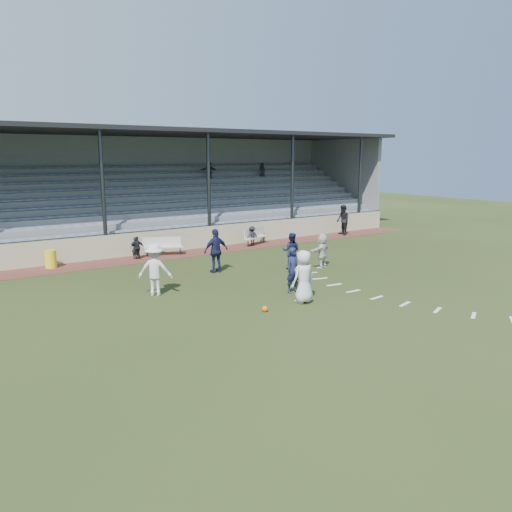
{
  "coord_description": "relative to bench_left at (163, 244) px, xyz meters",
  "views": [
    {
      "loc": [
        -10.74,
        -13.28,
        5.14
      ],
      "look_at": [
        0.0,
        2.5,
        1.3
      ],
      "focal_mm": 35.0,
      "sensor_mm": 36.0,
      "label": 1
    }
  ],
  "objects": [
    {
      "name": "player_navy_wing",
      "position": [
        0.38,
        -4.99,
        0.41
      ],
      "size": [
        1.17,
        0.51,
        1.98
      ],
      "primitive_type": "imported",
      "rotation": [
        0.0,
        0.0,
        3.12
      ],
      "color": "#161B3E",
      "rests_on": "ground"
    },
    {
      "name": "player_navy_lead",
      "position": [
        1.14,
        -9.57,
        0.29
      ],
      "size": [
        0.65,
        0.44,
        1.76
      ],
      "primitive_type": "imported",
      "rotation": [
        0.0,
        0.0,
        0.03
      ],
      "color": "#161B3E",
      "rests_on": "ground"
    },
    {
      "name": "player_white_back",
      "position": [
        4.95,
        -6.91,
        0.23
      ],
      "size": [
        1.58,
        0.95,
        1.62
      ],
      "primitive_type": "imported",
      "rotation": [
        0.0,
        0.0,
        3.48
      ],
      "color": "silver",
      "rests_on": "ground"
    },
    {
      "name": "trash_bin",
      "position": [
        -5.56,
        0.09,
        -0.15
      ],
      "size": [
        0.52,
        0.52,
        0.83
      ],
      "primitive_type": "cylinder",
      "color": "yellow",
      "rests_on": "cinder_track"
    },
    {
      "name": "ground",
      "position": [
        0.32,
        -10.74,
        -0.58
      ],
      "size": [
        90.0,
        90.0,
        0.0
      ],
      "primitive_type": "plane",
      "color": "#2A3616",
      "rests_on": "ground"
    },
    {
      "name": "official",
      "position": [
        12.58,
        -0.37,
        0.43
      ],
      "size": [
        1.01,
        1.15,
        1.99
      ],
      "primitive_type": "imported",
      "rotation": [
        0.0,
        0.0,
        4.41
      ],
      "color": "black",
      "rests_on": "cinder_track"
    },
    {
      "name": "sub_left_far",
      "position": [
        -1.46,
        -0.23,
        0.01
      ],
      "size": [
        0.73,
        0.5,
        1.15
      ],
      "primitive_type": "imported",
      "rotation": [
        0.0,
        0.0,
        2.78
      ],
      "color": "black",
      "rests_on": "cinder_track"
    },
    {
      "name": "sub_left_near",
      "position": [
        -1.54,
        -0.14,
        -0.0
      ],
      "size": [
        0.46,
        0.35,
        1.13
      ],
      "primitive_type": "imported",
      "rotation": [
        0.0,
        0.0,
        2.94
      ],
      "color": "black",
      "rests_on": "cinder_track"
    },
    {
      "name": "sub_right",
      "position": [
        5.47,
        -0.3,
        0.0
      ],
      "size": [
        0.73,
        0.42,
        1.13
      ],
      "primitive_type": "imported",
      "rotation": [
        0.0,
        0.0,
        3.14
      ],
      "color": "black",
      "rests_on": "cinder_track"
    },
    {
      "name": "player_white_wing",
      "position": [
        -3.35,
        -6.96,
        0.4
      ],
      "size": [
        1.45,
        1.32,
        1.96
      ],
      "primitive_type": "imported",
      "rotation": [
        0.0,
        0.0,
        2.53
      ],
      "color": "silver",
      "rests_on": "ground"
    },
    {
      "name": "player_navy_mid",
      "position": [
        3.58,
        -6.33,
        0.26
      ],
      "size": [
        1.04,
        1.03,
        1.69
      ],
      "primitive_type": "imported",
      "rotation": [
        0.0,
        0.0,
        2.37
      ],
      "color": "#161B3E",
      "rests_on": "ground"
    },
    {
      "name": "bench_right",
      "position": [
        5.82,
        -0.05,
        0.0
      ],
      "size": [
        2.0,
        1.21,
        0.95
      ],
      "rotation": [
        0.0,
        0.0,
        0.4
      ],
      "color": "beige",
      "rests_on": "cinder_track"
    },
    {
      "name": "penalty_arc",
      "position": [
        4.44,
        -10.74,
        -0.58
      ],
      "size": [
        3.89,
        14.63,
        0.01
      ],
      "color": "white",
      "rests_on": "ground"
    },
    {
      "name": "cinder_track",
      "position": [
        0.32,
        -0.24,
        -0.57
      ],
      "size": [
        34.0,
        2.0,
        0.02
      ],
      "primitive_type": "cube",
      "color": "#572922",
      "rests_on": "ground"
    },
    {
      "name": "football",
      "position": [
        -1.15,
        -10.93,
        -0.48
      ],
      "size": [
        0.2,
        0.2,
        0.2
      ],
      "primitive_type": "sphere",
      "color": "orange",
      "rests_on": "ground"
    },
    {
      "name": "retaining_wall",
      "position": [
        0.32,
        0.81,
        0.02
      ],
      "size": [
        34.0,
        0.18,
        1.2
      ],
      "primitive_type": "cube",
      "color": "#B7AF8D",
      "rests_on": "ground"
    },
    {
      "name": "grandstand",
      "position": [
        0.33,
        5.52,
        1.62
      ],
      "size": [
        34.6,
        9.0,
        6.61
      ],
      "color": "gray",
      "rests_on": "ground"
    },
    {
      "name": "bench_left",
      "position": [
        0.0,
        0.0,
        0.0
      ],
      "size": [
        2.0,
        1.22,
        0.95
      ],
      "rotation": [
        0.0,
        0.0,
        -0.41
      ],
      "color": "beige",
      "rests_on": "cinder_track"
    },
    {
      "name": "player_white_lead",
      "position": [
        0.61,
        -10.81,
        0.36
      ],
      "size": [
        0.97,
        0.67,
        1.9
      ],
      "primitive_type": "imported",
      "rotation": [
        0.0,
        0.0,
        3.22
      ],
      "color": "silver",
      "rests_on": "ground"
    }
  ]
}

